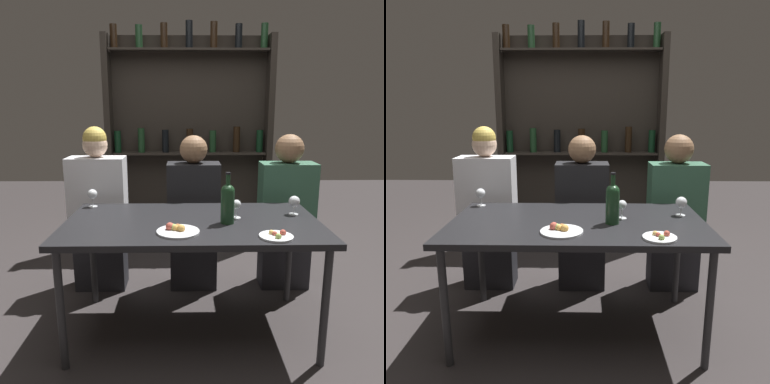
% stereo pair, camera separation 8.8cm
% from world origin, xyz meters
% --- Properties ---
extents(ground_plane, '(10.00, 10.00, 0.00)m').
position_xyz_m(ground_plane, '(0.00, 0.00, 0.00)').
color(ground_plane, '#332D2D').
extents(dining_table, '(1.54, 0.84, 0.74)m').
position_xyz_m(dining_table, '(0.00, 0.00, 0.68)').
color(dining_table, black).
rests_on(dining_table, ground_plane).
extents(wine_rack_wall, '(1.67, 0.21, 2.21)m').
position_xyz_m(wine_rack_wall, '(0.00, 1.69, 1.13)').
color(wine_rack_wall, '#28231E').
rests_on(wine_rack_wall, ground_plane).
extents(wine_bottle, '(0.08, 0.08, 0.31)m').
position_xyz_m(wine_bottle, '(0.21, -0.05, 0.87)').
color(wine_bottle, '#19381E').
rests_on(wine_bottle, dining_table).
extents(wine_glass_0, '(0.07, 0.07, 0.12)m').
position_xyz_m(wine_glass_0, '(-0.68, 0.33, 0.82)').
color(wine_glass_0, silver).
rests_on(wine_glass_0, dining_table).
extents(wine_glass_1, '(0.06, 0.06, 0.12)m').
position_xyz_m(wine_glass_1, '(0.27, 0.05, 0.82)').
color(wine_glass_1, silver).
rests_on(wine_glass_1, dining_table).
extents(wine_glass_2, '(0.07, 0.07, 0.12)m').
position_xyz_m(wine_glass_2, '(0.65, 0.12, 0.82)').
color(wine_glass_2, silver).
rests_on(wine_glass_2, dining_table).
extents(food_plate_0, '(0.24, 0.24, 0.05)m').
position_xyz_m(food_plate_0, '(-0.09, -0.22, 0.75)').
color(food_plate_0, silver).
rests_on(food_plate_0, dining_table).
extents(food_plate_1, '(0.18, 0.18, 0.04)m').
position_xyz_m(food_plate_1, '(0.44, -0.31, 0.75)').
color(food_plate_1, silver).
rests_on(food_plate_1, dining_table).
extents(seated_person_left, '(0.43, 0.22, 1.27)m').
position_xyz_m(seated_person_left, '(-0.71, 0.62, 0.60)').
color(seated_person_left, '#26262B').
rests_on(seated_person_left, ground_plane).
extents(seated_person_center, '(0.40, 0.22, 1.21)m').
position_xyz_m(seated_person_center, '(0.02, 0.62, 0.57)').
color(seated_person_center, '#26262B').
rests_on(seated_person_center, ground_plane).
extents(seated_person_right, '(0.42, 0.22, 1.21)m').
position_xyz_m(seated_person_right, '(0.74, 0.62, 0.57)').
color(seated_person_right, '#26262B').
rests_on(seated_person_right, ground_plane).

